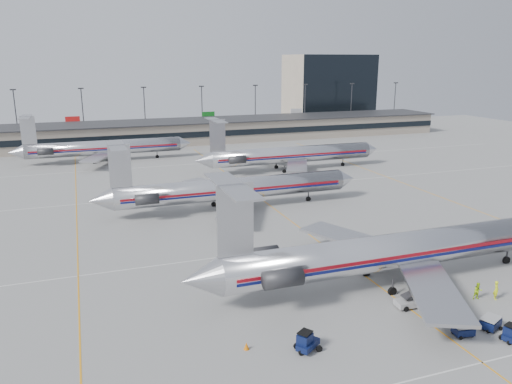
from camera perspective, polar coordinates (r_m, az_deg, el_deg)
name	(u,v)px	position (r m, az deg, el deg)	size (l,w,h in m)	color
ground	(362,274)	(57.82, 12.02, -9.12)	(260.00, 260.00, 0.00)	gray
apron_markings	(321,244)	(65.84, 7.49, -5.87)	(160.00, 0.15, 0.02)	silver
terminal	(184,131)	(146.80, -8.27, 6.89)	(162.00, 17.00, 6.25)	gray
light_mast_row	(174,108)	(159.87, -9.37, 9.45)	(163.60, 0.40, 15.28)	#38383D
distant_building	(328,89)	(195.21, 8.23, 11.60)	(30.00, 20.00, 25.00)	tan
jet_foreground	(397,250)	(55.28, 15.86, -6.42)	(48.01, 28.27, 12.57)	silver
jet_second_row	(229,189)	(79.33, -3.15, 0.36)	(43.91, 25.85, 11.49)	silver
jet_third_row	(289,155)	(107.98, 3.75, 4.29)	(42.76, 26.30, 11.69)	silver
jet_back_row	(101,148)	(122.68, -17.26, 4.87)	(41.27, 25.39, 11.28)	silver
tug_left	(307,342)	(42.87, 5.80, -16.69)	(2.41, 2.13, 1.77)	#0A133A
tug_center	(511,334)	(49.03, 27.17, -14.19)	(2.14, 1.55, 1.57)	#0A133A
cart_inner	(463,330)	(48.31, 22.60, -14.38)	(1.86, 1.43, 0.96)	#0A133A
cart_outer	(490,323)	(50.33, 25.22, -13.36)	(2.27, 1.97, 1.08)	#0A133A
belt_loader	(416,300)	(51.80, 17.80, -11.68)	(4.70, 1.70, 2.45)	gray
ramp_worker_near	(496,290)	(56.03, 25.75, -10.06)	(0.71, 0.46, 1.94)	#DAEC16
ramp_worker_far	(478,291)	(55.26, 24.02, -10.31)	(0.86, 0.67, 1.77)	#9FD013
cone_left	(246,346)	(43.11, -1.10, -17.18)	(0.47, 0.47, 0.63)	orange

